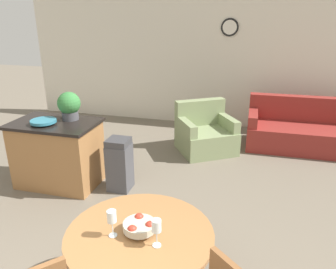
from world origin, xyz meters
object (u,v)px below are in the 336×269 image
at_px(couch, 307,132).
at_px(armchair, 205,135).
at_px(dining_table, 140,251).
at_px(trash_bin, 120,165).
at_px(kitchen_island, 58,153).
at_px(wine_glass_left, 112,218).
at_px(teal_bowl, 43,121).
at_px(potted_plant, 69,105).
at_px(wine_glass_right, 157,227).
at_px(fruit_bowl, 140,226).

distance_m(couch, armchair, 1.83).
bearing_deg(dining_table, trash_bin, 117.74).
height_order(kitchen_island, trash_bin, kitchen_island).
height_order(wine_glass_left, armchair, wine_glass_left).
bearing_deg(armchair, teal_bowl, -168.68).
bearing_deg(potted_plant, dining_table, -48.28).
xyz_separation_m(wine_glass_left, teal_bowl, (-1.72, 1.67, 0.06)).
height_order(potted_plant, trash_bin, potted_plant).
distance_m(kitchen_island, trash_bin, 0.89).
height_order(wine_glass_right, teal_bowl, teal_bowl).
xyz_separation_m(trash_bin, couch, (2.66, 2.21, -0.07)).
height_order(couch, armchair, couch).
height_order(wine_glass_right, couch, wine_glass_right).
bearing_deg(wine_glass_right, fruit_bowl, 146.95).
bearing_deg(armchair, potted_plant, -169.60).
bearing_deg(dining_table, potted_plant, 131.72).
xyz_separation_m(wine_glass_left, kitchen_island, (-1.64, 1.79, -0.44)).
bearing_deg(armchair, wine_glass_right, -119.79).
bearing_deg(wine_glass_left, fruit_bowl, 25.40).
bearing_deg(kitchen_island, trash_bin, 4.44).
bearing_deg(couch, armchair, -161.97).
bearing_deg(teal_bowl, potted_plant, 49.79).
relative_size(wine_glass_left, wine_glass_right, 1.00).
height_order(kitchen_island, couch, kitchen_island).
xyz_separation_m(dining_table, couch, (1.72, 3.99, -0.28)).
bearing_deg(wine_glass_right, dining_table, 147.34).
distance_m(wine_glass_left, armchair, 3.55).
bearing_deg(potted_plant, kitchen_island, -134.50).
bearing_deg(couch, dining_table, -113.82).
xyz_separation_m(fruit_bowl, trash_bin, (-0.93, 1.77, -0.44)).
height_order(kitchen_island, armchair, kitchen_island).
bearing_deg(wine_glass_left, kitchen_island, 132.45).
bearing_deg(teal_bowl, dining_table, -39.94).
bearing_deg(armchair, kitchen_island, -169.39).
bearing_deg(fruit_bowl, wine_glass_left, -154.60).
relative_size(dining_table, trash_bin, 1.54).
bearing_deg(wine_glass_left, armchair, 87.30).
height_order(dining_table, wine_glass_right, wine_glass_right).
height_order(wine_glass_left, potted_plant, potted_plant).
distance_m(potted_plant, trash_bin, 1.05).
distance_m(kitchen_island, teal_bowl, 0.52).
bearing_deg(dining_table, couch, 66.61).
bearing_deg(armchair, couch, -14.30).
height_order(dining_table, potted_plant, potted_plant).
xyz_separation_m(fruit_bowl, armchair, (-0.02, 3.41, -0.51)).
relative_size(wine_glass_right, teal_bowl, 0.64).
bearing_deg(trash_bin, fruit_bowl, -62.20).
xyz_separation_m(kitchen_island, armchair, (1.80, 1.70, -0.17)).
bearing_deg(teal_bowl, wine_glass_right, -39.39).
distance_m(fruit_bowl, trash_bin, 2.05).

